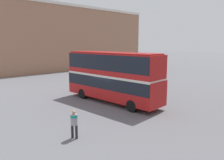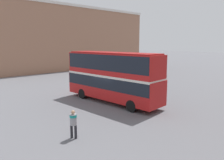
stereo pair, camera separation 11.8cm
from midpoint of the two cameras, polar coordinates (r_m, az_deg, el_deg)
name	(u,v)px [view 1 (the left image)]	position (r m, az deg, el deg)	size (l,w,h in m)	color
ground_plane	(110,102)	(20.77, -0.81, -5.87)	(240.00, 240.00, 0.00)	slate
building_row_left	(69,38)	(50.15, -11.15, 10.62)	(9.95, 36.22, 13.10)	#9E7056
double_decker_bus	(112,74)	(20.40, -0.16, 1.58)	(10.32, 3.13, 4.71)	red
pedestrian_foreground	(74,121)	(13.12, -10.14, -10.59)	(0.58, 0.58, 1.72)	#232328
parked_car_kerb_near	(152,74)	(35.13, 10.38, 1.66)	(4.62, 2.75, 1.51)	silver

